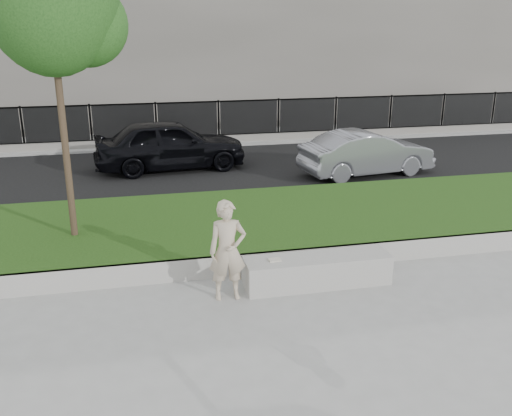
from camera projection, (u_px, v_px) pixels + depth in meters
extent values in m
plane|color=gray|center=(238.00, 304.00, 9.13)|extent=(90.00, 90.00, 0.00)
cube|color=black|center=(211.00, 228.00, 11.84)|extent=(34.00, 4.00, 0.40)
cube|color=#A09E96|center=(227.00, 266.00, 10.03)|extent=(34.00, 0.08, 0.40)
cube|color=black|center=(185.00, 171.00, 17.00)|extent=(34.00, 7.00, 0.04)
cube|color=gray|center=(172.00, 140.00, 21.15)|extent=(34.00, 3.00, 0.12)
cube|color=slate|center=(174.00, 141.00, 20.17)|extent=(32.00, 0.30, 0.24)
cube|color=black|center=(174.00, 123.00, 19.97)|extent=(32.00, 0.04, 1.50)
cube|color=black|center=(173.00, 103.00, 19.75)|extent=(32.00, 0.05, 0.05)
cube|color=black|center=(174.00, 137.00, 20.13)|extent=(32.00, 0.05, 0.05)
cube|color=#5B5750|center=(155.00, 3.00, 26.07)|extent=(34.00, 10.00, 10.00)
cube|color=#A09E96|center=(317.00, 271.00, 9.72)|extent=(2.50, 0.62, 0.51)
imported|color=#C2B195|center=(228.00, 251.00, 9.07)|extent=(0.61, 0.41, 1.65)
cube|color=beige|center=(275.00, 260.00, 9.49)|extent=(0.21, 0.16, 0.02)
cylinder|color=#38281C|center=(60.00, 94.00, 10.11)|extent=(0.13, 0.13, 5.33)
sphere|color=#1D4517|center=(85.00, 25.00, 10.05)|extent=(1.49, 1.49, 1.49)
imported|color=black|center=(170.00, 144.00, 16.92)|extent=(4.57, 2.16, 1.51)
imported|color=gray|center=(367.00, 153.00, 16.35)|extent=(4.03, 1.94, 1.27)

